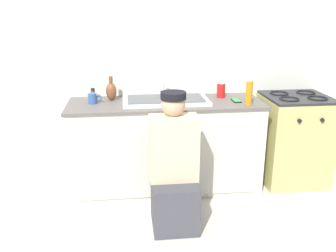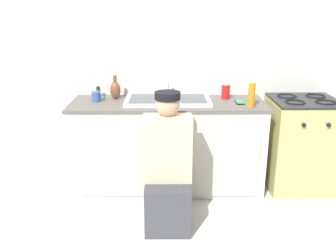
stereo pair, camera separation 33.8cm
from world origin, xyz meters
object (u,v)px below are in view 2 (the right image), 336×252
Objects in this scene: stove_range at (300,143)px; soda_cup_red at (226,91)px; plumber_person at (168,172)px; soap_bottle_orange at (252,95)px; vase_decorative at (115,90)px; coffee_mug at (96,97)px; sink_double_basin at (168,100)px; spice_bottle_pepper at (98,92)px; cell_phone at (240,102)px.

stove_range is 0.90m from soda_cup_red.
plumber_person is 4.42× the size of soap_bottle_orange.
soda_cup_red is at bearing -0.55° from vase_decorative.
soap_bottle_orange is at bearing -160.99° from stove_range.
sink_double_basin is at bearing -1.87° from coffee_mug.
vase_decorative is 2.19× the size of spice_bottle_pepper.
cell_phone is 1.38m from spice_bottle_pepper.
soda_cup_red is at bearing 170.68° from stove_range.
coffee_mug is at bearing -175.51° from soda_cup_red.
sink_double_basin reaches higher than soda_cup_red.
spice_bottle_pepper is 0.18m from coffee_mug.
cell_phone is (0.67, -0.05, -0.01)m from sink_double_basin.
soap_bottle_orange is 1.43m from coffee_mug.
soda_cup_red is (0.57, 0.81, 0.48)m from plumber_person.
stove_range is 5.94× the size of soda_cup_red.
soap_bottle_orange is at bearing -14.77° from sink_double_basin.
soap_bottle_orange reaches higher than soda_cup_red.
stove_range is 3.93× the size of vase_decorative.
soap_bottle_orange reaches higher than sink_double_basin.
stove_range is 7.17× the size of coffee_mug.
vase_decorative is at bearing 32.61° from coffee_mug.
coffee_mug is (-1.24, -0.10, -0.03)m from soda_cup_red.
soap_bottle_orange reaches higher than vase_decorative.
plumber_person reaches higher than vase_decorative.
vase_decorative is 1.19m from cell_phone.
soap_bottle_orange reaches higher than plumber_person.
soap_bottle_orange reaches higher than coffee_mug.
plumber_person is 10.52× the size of spice_bottle_pepper.
soda_cup_red is 1.45× the size of spice_bottle_pepper.
plumber_person is (-0.01, -0.69, -0.43)m from sink_double_basin.
cell_phone is 0.20m from soap_bottle_orange.
soda_cup_red is 0.61× the size of soap_bottle_orange.
coffee_mug is (-1.42, 0.22, -0.07)m from soap_bottle_orange.
stove_range is at bearing -5.87° from spice_bottle_pepper.
soap_bottle_orange is at bearing 33.36° from plumber_person.
plumber_person reaches higher than coffee_mug.
plumber_person is 7.89× the size of cell_phone.
plumber_person is at bearing -46.67° from coffee_mug.
vase_decorative is (-1.81, 0.13, 0.51)m from stove_range.
spice_bottle_pepper reaches higher than stove_range.
stove_range is (1.30, -0.00, -0.44)m from sink_double_basin.
sink_double_basin is 6.35× the size of coffee_mug.
plumber_person is 1.02m from cell_phone.
soap_bottle_orange is (0.07, -0.15, 0.11)m from cell_phone.
stove_range is 1.88m from vase_decorative.
spice_bottle_pepper is at bearing 169.65° from cell_phone.
vase_decorative is at bearing -22.06° from spice_bottle_pepper.
plumber_person is at bearing -136.51° from cell_phone.
spice_bottle_pepper is (-0.69, 0.20, 0.03)m from sink_double_basin.
coffee_mug is at bearing 171.28° from soap_bottle_orange.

